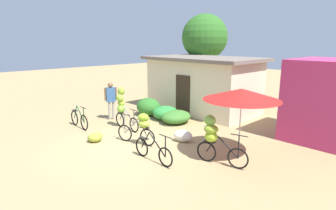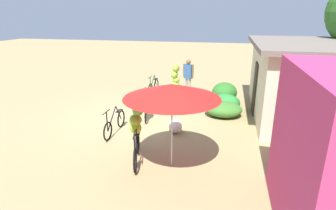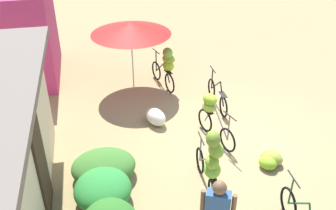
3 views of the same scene
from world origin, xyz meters
TOP-DOWN VIEW (x-y plane):
  - ground_plane at (0.00, 0.00)m, footprint 60.00×60.00m
  - building_low at (-1.50, 5.86)m, footprint 5.93×3.47m
  - tree_behind_building at (-3.53, 8.43)m, footprint 2.81×2.81m
  - hedge_bush_front_left at (-2.73, 3.20)m, footprint 1.29×1.10m
  - hedge_bush_front_right at (-1.58, 3.27)m, footprint 1.25×1.18m
  - hedge_bush_mid at (-0.81, 3.20)m, footprint 1.19×1.42m
  - market_umbrella at (3.18, 2.01)m, footprint 2.38×2.38m
  - bicycle_leftmost at (-3.20, -0.25)m, footprint 1.61×0.15m
  - bicycle_near_pile at (-1.91, 1.08)m, footprint 1.66×0.45m
  - bicycle_center_loaded at (0.23, 0.38)m, footprint 1.56×0.55m
  - bicycle_by_shop at (1.60, -0.24)m, footprint 1.70×0.14m
  - bicycle_rightmost at (2.94, 0.98)m, footprint 1.58×0.60m
  - banana_pile_on_ground at (-1.21, -0.64)m, footprint 0.73×0.75m
  - produce_sack at (1.05, 1.68)m, footprint 0.82×0.68m
  - person_vendor at (-3.34, 1.44)m, footprint 0.35×0.54m

SIDE VIEW (x-z plane):
  - ground_plane at x=0.00m, z-range 0.00..0.00m
  - banana_pile_on_ground at x=-1.21m, z-range -0.01..0.31m
  - produce_sack at x=1.05m, z-range 0.00..0.44m
  - hedge_bush_mid at x=-0.81m, z-range 0.00..0.58m
  - hedge_bush_front_right at x=-1.58m, z-range 0.00..0.64m
  - bicycle_by_shop at x=1.60m, z-range -0.14..0.82m
  - bicycle_leftmost at x=-3.20m, z-range -0.13..0.85m
  - hedge_bush_front_left at x=-2.73m, z-range 0.00..0.87m
  - bicycle_center_loaded at x=0.23m, z-range 0.12..1.28m
  - bicycle_rightmost at x=2.94m, z-range 0.13..1.60m
  - bicycle_near_pile at x=-1.91m, z-range 0.10..1.83m
  - person_vendor at x=-3.34m, z-range 0.21..1.96m
  - building_low at x=-1.50m, z-range 0.02..2.84m
  - market_umbrella at x=3.18m, z-range 0.92..3.11m
  - tree_behind_building at x=-3.53m, z-range 1.18..6.43m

